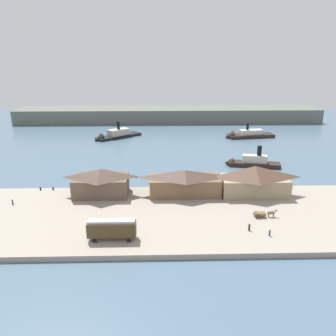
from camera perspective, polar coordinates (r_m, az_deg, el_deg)
The scene contains 18 objects.
ground_plane at distance 104.82m, azimuth 1.83°, elevation -3.00°, with size 320.00×320.00×0.00m, color slate.
quay_promenade at distance 84.46m, azimuth 2.70°, elevation -8.01°, with size 110.00×36.00×1.20m, color #9E9384.
seawall_edge at distance 101.29m, azimuth 1.95°, elevation -3.47°, with size 110.00×0.80×1.00m, color gray.
ferry_shed_customs_shed at distance 95.77m, azimuth -11.13°, elevation -2.26°, with size 15.00×9.51×7.43m.
ferry_shed_west_terminal at distance 94.51m, azimuth 2.84°, elevation -2.35°, with size 19.72×8.69×6.97m.
ferry_shed_central_terminal at distance 96.96m, azimuth 14.20°, elevation -1.96°, with size 18.46×9.00×8.24m.
street_tram at distance 72.97m, azimuth -9.37°, elevation -9.90°, with size 10.10×2.74×4.49m.
horse_cart at distance 85.31m, azimuth 15.77°, elevation -7.31°, with size 5.54×1.60×1.87m.
pedestrian_near_cart at distance 78.37m, azimuth 13.41°, elevation -9.59°, with size 0.43×0.43×1.75m.
pedestrian_walking_west at distance 97.50m, azimuth -24.52°, elevation -5.20°, with size 0.38×0.38×1.52m.
pedestrian_at_waters_edge at distance 77.42m, azimuth 16.61°, elevation -10.32°, with size 0.38×0.38×1.52m.
mooring_post_center_east at distance 106.62m, azimuth 19.92°, elevation -2.81°, with size 0.44×0.44×0.90m, color black.
mooring_post_west at distance 103.68m, azimuth -18.63°, elevation -3.26°, with size 0.44×0.44×0.90m, color black.
mooring_post_east at distance 104.82m, azimuth -20.52°, elevation -3.23°, with size 0.44×0.44×0.90m, color black.
ferry_near_quay at distance 170.93m, azimuth 12.62°, elevation 5.38°, with size 25.13×10.13×9.32m.
ferry_mid_harbor at distance 167.30m, azimuth -9.14°, elevation 5.36°, with size 23.01×19.91×10.11m.
ferry_departing_north at distance 126.43m, azimuth 13.33°, elevation 0.95°, with size 20.14×8.56×9.08m.
far_headland at distance 210.39m, azimuth 0.09°, elevation 8.92°, with size 180.00×24.00×8.00m, color #60665B.
Camera 1 is at (-6.02, -97.56, 37.85)m, focal length 36.51 mm.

